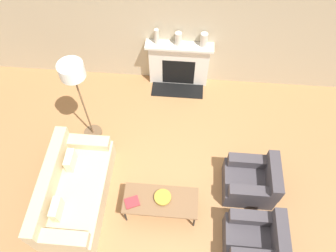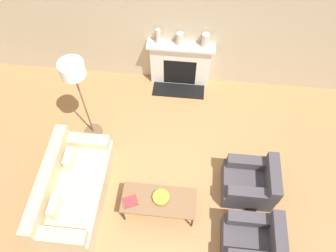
{
  "view_description": "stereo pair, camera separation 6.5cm",
  "coord_description": "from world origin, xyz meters",
  "px_view_note": "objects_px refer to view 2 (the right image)",
  "views": [
    {
      "loc": [
        0.13,
        -2.11,
        5.45
      ],
      "look_at": [
        -0.15,
        1.25,
        0.45
      ],
      "focal_mm": 35.0,
      "sensor_mm": 36.0,
      "label": 1
    },
    {
      "loc": [
        0.19,
        -2.11,
        5.45
      ],
      "look_at": [
        -0.15,
        1.25,
        0.45
      ],
      "focal_mm": 35.0,
      "sensor_mm": 36.0,
      "label": 2
    }
  ],
  "objects_px": {
    "book": "(130,201)",
    "couch": "(72,189)",
    "mantel_vase_center_left": "(180,39)",
    "mantel_vase_center_right": "(205,40)",
    "armchair_far": "(251,183)",
    "mantel_vase_left": "(158,36)",
    "bowl": "(161,197)",
    "armchair_near": "(254,242)",
    "floor_lamp": "(75,77)",
    "fireplace": "(180,65)",
    "coffee_table": "(159,201)"
  },
  "relations": [
    {
      "from": "couch",
      "to": "armchair_near",
      "type": "xyz_separation_m",
      "value": [
        3.0,
        -0.56,
        -0.0
      ]
    },
    {
      "from": "book",
      "to": "couch",
      "type": "bearing_deg",
      "value": 147.47
    },
    {
      "from": "couch",
      "to": "mantel_vase_center_right",
      "type": "distance_m",
      "value": 3.64
    },
    {
      "from": "mantel_vase_left",
      "to": "mantel_vase_center_left",
      "type": "bearing_deg",
      "value": 0.0
    },
    {
      "from": "couch",
      "to": "armchair_far",
      "type": "relative_size",
      "value": 2.21
    },
    {
      "from": "fireplace",
      "to": "mantel_vase_center_left",
      "type": "bearing_deg",
      "value": 152.61
    },
    {
      "from": "mantel_vase_center_left",
      "to": "mantel_vase_center_right",
      "type": "bearing_deg",
      "value": 0.0
    },
    {
      "from": "armchair_far",
      "to": "mantel_vase_center_right",
      "type": "height_order",
      "value": "mantel_vase_center_right"
    },
    {
      "from": "armchair_far",
      "to": "bowl",
      "type": "bearing_deg",
      "value": -71.99
    },
    {
      "from": "armchair_far",
      "to": "mantel_vase_center_left",
      "type": "xyz_separation_m",
      "value": [
        -1.45,
        2.44,
        0.9
      ]
    },
    {
      "from": "armchair_near",
      "to": "bowl",
      "type": "distance_m",
      "value": 1.58
    },
    {
      "from": "mantel_vase_center_left",
      "to": "mantel_vase_center_right",
      "type": "height_order",
      "value": "mantel_vase_center_right"
    },
    {
      "from": "fireplace",
      "to": "couch",
      "type": "relative_size",
      "value": 0.71
    },
    {
      "from": "floor_lamp",
      "to": "mantel_vase_left",
      "type": "xyz_separation_m",
      "value": [
        1.14,
        1.52,
        -0.38
      ]
    },
    {
      "from": "fireplace",
      "to": "mantel_vase_center_right",
      "type": "height_order",
      "value": "mantel_vase_center_right"
    },
    {
      "from": "armchair_far",
      "to": "coffee_table",
      "type": "distance_m",
      "value": 1.61
    },
    {
      "from": "floor_lamp",
      "to": "armchair_near",
      "type": "bearing_deg",
      "value": -32.48
    },
    {
      "from": "armchair_near",
      "to": "armchair_far",
      "type": "bearing_deg",
      "value": 180.0
    },
    {
      "from": "couch",
      "to": "mantel_vase_left",
      "type": "bearing_deg",
      "value": -21.66
    },
    {
      "from": "floor_lamp",
      "to": "mantel_vase_center_right",
      "type": "distance_m",
      "value": 2.58
    },
    {
      "from": "couch",
      "to": "bowl",
      "type": "bearing_deg",
      "value": -92.23
    },
    {
      "from": "fireplace",
      "to": "armchair_near",
      "type": "bearing_deg",
      "value": -67.47
    },
    {
      "from": "couch",
      "to": "armchair_far",
      "type": "height_order",
      "value": "couch"
    },
    {
      "from": "fireplace",
      "to": "mantel_vase_left",
      "type": "bearing_deg",
      "value": 178.07
    },
    {
      "from": "fireplace",
      "to": "mantel_vase_center_left",
      "type": "height_order",
      "value": "mantel_vase_center_left"
    },
    {
      "from": "bowl",
      "to": "mantel_vase_left",
      "type": "bearing_deg",
      "value": 97.39
    },
    {
      "from": "armchair_far",
      "to": "book",
      "type": "relative_size",
      "value": 3.1
    },
    {
      "from": "fireplace",
      "to": "armchair_far",
      "type": "relative_size",
      "value": 1.57
    },
    {
      "from": "floor_lamp",
      "to": "mantel_vase_left",
      "type": "bearing_deg",
      "value": 53.06
    },
    {
      "from": "armchair_near",
      "to": "book",
      "type": "relative_size",
      "value": 3.1
    },
    {
      "from": "book",
      "to": "mantel_vase_center_right",
      "type": "xyz_separation_m",
      "value": [
        1.01,
        3.04,
        0.76
      ]
    },
    {
      "from": "bowl",
      "to": "mantel_vase_center_left",
      "type": "bearing_deg",
      "value": 89.23
    },
    {
      "from": "bowl",
      "to": "armchair_near",
      "type": "bearing_deg",
      "value": -18.74
    },
    {
      "from": "armchair_far",
      "to": "mantel_vase_center_left",
      "type": "relative_size",
      "value": 3.18
    },
    {
      "from": "armchair_near",
      "to": "coffee_table",
      "type": "distance_m",
      "value": 1.59
    },
    {
      "from": "couch",
      "to": "mantel_vase_center_left",
      "type": "distance_m",
      "value": 3.39
    },
    {
      "from": "floor_lamp",
      "to": "fireplace",
      "type": "bearing_deg",
      "value": 43.4
    },
    {
      "from": "mantel_vase_center_right",
      "to": "armchair_far",
      "type": "bearing_deg",
      "value": -68.61
    },
    {
      "from": "armchair_far",
      "to": "book",
      "type": "xyz_separation_m",
      "value": [
        -1.97,
        -0.59,
        0.15
      ]
    },
    {
      "from": "armchair_near",
      "to": "mantel_vase_center_left",
      "type": "xyz_separation_m",
      "value": [
        -1.45,
        3.43,
        0.9
      ]
    },
    {
      "from": "coffee_table",
      "to": "bowl",
      "type": "xyz_separation_m",
      "value": [
        0.03,
        0.04,
        0.07
      ]
    },
    {
      "from": "armchair_near",
      "to": "mantel_vase_left",
      "type": "bearing_deg",
      "value": -151.47
    },
    {
      "from": "bowl",
      "to": "mantel_vase_left",
      "type": "xyz_separation_m",
      "value": [
        -0.38,
        2.93,
        0.75
      ]
    },
    {
      "from": "armchair_far",
      "to": "mantel_vase_center_right",
      "type": "xyz_separation_m",
      "value": [
        -0.96,
        2.44,
        0.91
      ]
    },
    {
      "from": "floor_lamp",
      "to": "couch",
      "type": "bearing_deg",
      "value": -89.9
    },
    {
      "from": "fireplace",
      "to": "mantel_vase_center_right",
      "type": "xyz_separation_m",
      "value": [
        0.46,
        0.02,
        0.69
      ]
    },
    {
      "from": "armchair_far",
      "to": "couch",
      "type": "bearing_deg",
      "value": -81.97
    },
    {
      "from": "floor_lamp",
      "to": "mantel_vase_center_right",
      "type": "height_order",
      "value": "floor_lamp"
    },
    {
      "from": "armchair_near",
      "to": "book",
      "type": "bearing_deg",
      "value": -101.28
    },
    {
      "from": "bowl",
      "to": "floor_lamp",
      "type": "xyz_separation_m",
      "value": [
        -1.52,
        1.41,
        1.12
      ]
    }
  ]
}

